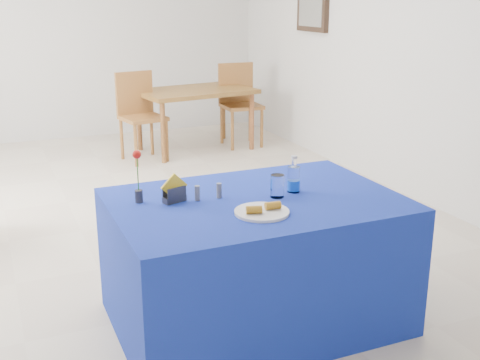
% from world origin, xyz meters
% --- Properties ---
extents(floor, '(7.00, 7.00, 0.00)m').
position_xyz_m(floor, '(0.00, 0.00, 0.00)').
color(floor, beige).
rests_on(floor, ground).
extents(room_shell, '(7.00, 7.00, 7.00)m').
position_xyz_m(room_shell, '(0.00, 0.00, 1.75)').
color(room_shell, silver).
rests_on(room_shell, ground).
extents(picture_frame, '(0.06, 0.64, 0.52)m').
position_xyz_m(picture_frame, '(2.47, 1.60, 1.70)').
color(picture_frame, black).
rests_on(picture_frame, room_shell).
extents(picture_art, '(0.02, 0.52, 0.40)m').
position_xyz_m(picture_art, '(2.44, 1.60, 1.70)').
color(picture_art, '#998C66').
rests_on(picture_art, room_shell).
extents(plate, '(0.29, 0.29, 0.01)m').
position_xyz_m(plate, '(0.10, -2.06, 0.77)').
color(plate, silver).
rests_on(plate, blue_table).
extents(drinking_glass, '(0.08, 0.08, 0.13)m').
position_xyz_m(drinking_glass, '(0.30, -1.85, 0.82)').
color(drinking_glass, white).
rests_on(drinking_glass, blue_table).
extents(salt_shaker, '(0.03, 0.03, 0.08)m').
position_xyz_m(salt_shaker, '(-0.14, -1.73, 0.80)').
color(salt_shaker, slate).
rests_on(salt_shaker, blue_table).
extents(pepper_shaker, '(0.03, 0.03, 0.08)m').
position_xyz_m(pepper_shaker, '(-0.01, -1.73, 0.80)').
color(pepper_shaker, '#5E5D62').
rests_on(pepper_shaker, blue_table).
extents(blue_table, '(1.60, 1.10, 0.76)m').
position_xyz_m(blue_table, '(0.17, -1.83, 0.38)').
color(blue_table, '#103096').
rests_on(blue_table, floor).
extents(water_bottle, '(0.07, 0.07, 0.21)m').
position_xyz_m(water_bottle, '(0.43, -1.80, 0.83)').
color(water_bottle, white).
rests_on(water_bottle, blue_table).
extents(napkin_holder, '(0.15, 0.09, 0.17)m').
position_xyz_m(napkin_holder, '(-0.26, -1.70, 0.81)').
color(napkin_holder, '#3B3B40').
rests_on(napkin_holder, blue_table).
extents(rose_vase, '(0.05, 0.05, 0.30)m').
position_xyz_m(rose_vase, '(-0.44, -1.63, 0.90)').
color(rose_vase, '#28282D').
rests_on(rose_vase, blue_table).
extents(oak_table, '(1.48, 1.07, 0.76)m').
position_xyz_m(oak_table, '(1.21, 2.20, 0.68)').
color(oak_table, brown).
rests_on(oak_table, floor).
extents(chair_bg_left, '(0.53, 0.53, 1.01)m').
position_xyz_m(chair_bg_left, '(0.48, 2.05, 0.58)').
color(chair_bg_left, '#965E2B').
rests_on(chair_bg_left, floor).
extents(chair_bg_right, '(0.48, 0.48, 1.03)m').
position_xyz_m(chair_bg_right, '(1.82, 2.27, 0.59)').
color(chair_bg_right, '#965E2B').
rests_on(chair_bg_right, floor).
extents(banana_pieces, '(0.21, 0.08, 0.04)m').
position_xyz_m(banana_pieces, '(0.11, -2.07, 0.80)').
color(banana_pieces, gold).
rests_on(banana_pieces, plate).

